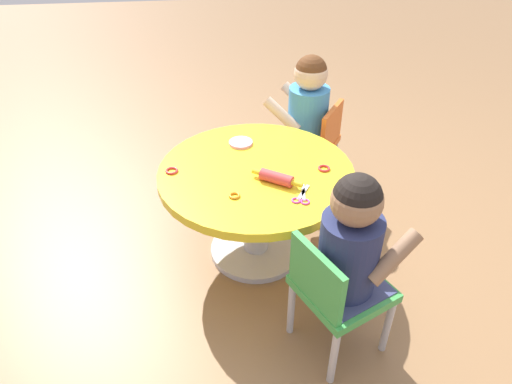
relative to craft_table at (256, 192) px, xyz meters
name	(u,v)px	position (x,y,z in m)	size (l,w,h in m)	color
ground_plane	(256,251)	(0.00, 0.00, -0.36)	(10.00, 10.00, 0.00)	olive
craft_table	(256,192)	(0.00, 0.00, 0.00)	(0.85, 0.85, 0.48)	silver
child_chair_left	(336,291)	(-0.56, -0.23, -0.05)	(0.40, 0.40, 0.54)	#B7B7BC
seated_child_left	(352,240)	(-0.55, -0.26, 0.17)	(0.39, 0.43, 0.51)	#3F4772
child_chair_right	(312,143)	(0.49, -0.36, -0.05)	(0.42, 0.42, 0.54)	#B7B7BC
seated_child_right	(308,104)	(0.51, -0.33, 0.17)	(0.41, 0.44, 0.51)	#3F4772
rolling_pin	(276,178)	(-0.11, -0.07, 0.14)	(0.15, 0.20, 0.05)	#D83F3F
craft_scissors	(302,197)	(-0.22, -0.16, 0.12)	(0.14, 0.10, 0.01)	silver
playdough_blob_0	(241,143)	(0.23, 0.05, 0.13)	(0.11, 0.11, 0.01)	pink
cookie_cutter_0	(234,196)	(-0.18, 0.11, 0.12)	(0.05, 0.05, 0.01)	orange
cookie_cutter_1	(172,171)	(0.03, 0.36, 0.12)	(0.06, 0.06, 0.01)	red
cookie_cutter_2	(324,168)	(-0.03, -0.29, 0.12)	(0.05, 0.05, 0.01)	red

